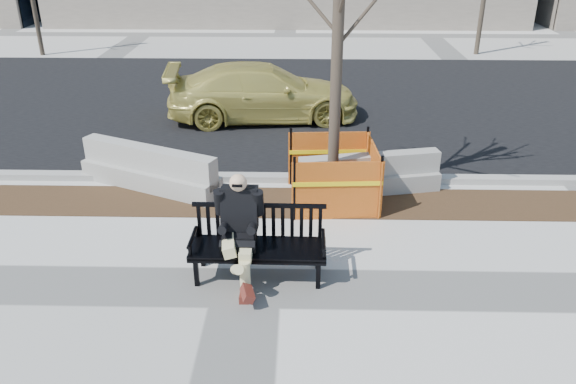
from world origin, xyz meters
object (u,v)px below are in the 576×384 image
Objects in this scene: sedan at (264,119)px; jersey_barrier_right at (368,191)px; bench at (259,276)px; jersey_barrier_left at (152,187)px; tree_fence at (332,200)px; seated_man at (241,274)px.

sedan is 1.80× the size of jersey_barrier_right.
bench is 3.37m from jersey_barrier_right.
sedan is 4.75m from jersey_barrier_right.
sedan is at bearing 105.79° from jersey_barrier_right.
jersey_barrier_left is 4.07m from jersey_barrier_right.
jersey_barrier_right is (0.69, 0.37, 0.00)m from tree_fence.
jersey_barrier_left is (-3.38, 0.47, 0.00)m from tree_fence.
seated_man is 0.59× the size of jersey_barrier_right.
bench is 1.25× the size of seated_man.
sedan is 4.52m from jersey_barrier_left.
tree_fence is 2.18× the size of jersey_barrier_right.
jersey_barrier_left is (-1.97, 2.86, 0.00)m from seated_man.
jersey_barrier_left is at bearing 125.38° from seated_man.
tree_fence is (1.15, 2.45, 0.00)m from bench.
jersey_barrier_left is at bearing 166.85° from jersey_barrier_right.
seated_man reaches higher than jersey_barrier_left.
tree_fence reaches higher than sedan.
bench is 0.41× the size of sedan.
jersey_barrier_right is at bearing -158.84° from sedan.
tree_fence is 0.79m from jersey_barrier_right.
jersey_barrier_left is (-1.87, -4.11, 0.00)m from sedan.
tree_fence is 1.99× the size of jersey_barrier_left.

